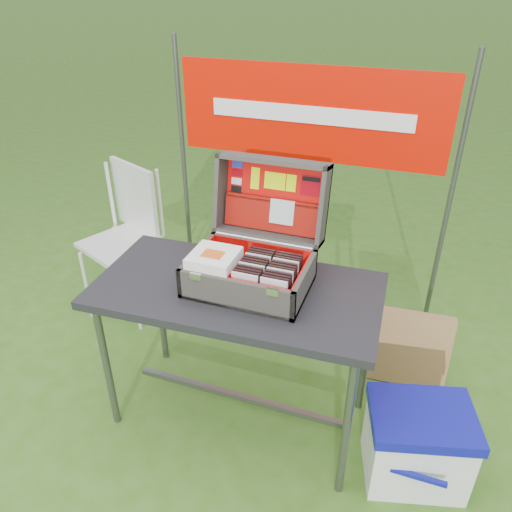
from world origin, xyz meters
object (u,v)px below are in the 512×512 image
at_px(suitcase, 254,232).
at_px(chair, 122,246).
at_px(cooler, 417,444).
at_px(cardboard_box, 410,349).
at_px(table, 239,355).

xyz_separation_m(suitcase, chair, (-1.11, 0.55, -0.57)).
bearing_deg(cooler, cardboard_box, 82.86).
bearing_deg(cardboard_box, chair, 174.13).
bearing_deg(cardboard_box, cooler, -85.86).
height_order(cooler, chair, chair).
bearing_deg(chair, suitcase, -2.39).
distance_m(suitcase, cardboard_box, 1.21).
distance_m(cooler, cardboard_box, 0.63).
bearing_deg(cooler, table, 160.90).
distance_m(chair, cardboard_box, 1.87).
bearing_deg(suitcase, table, -122.87).
distance_m(table, cooler, 0.90).
xyz_separation_m(table, cardboard_box, (0.79, 0.56, -0.18)).
distance_m(suitcase, chair, 1.36).
bearing_deg(table, chair, 146.42).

